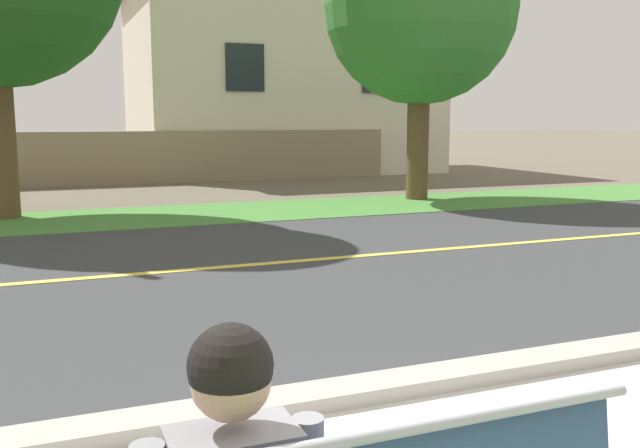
# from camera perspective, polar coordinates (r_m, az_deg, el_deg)

# --- Properties ---
(ground_plane) EXTENTS (140.00, 140.00, 0.00)m
(ground_plane) POSITION_cam_1_polar(r_m,az_deg,el_deg) (9.80, -10.82, -1.86)
(ground_plane) COLOR #665B4C
(curb_edge) EXTENTS (44.00, 0.30, 0.11)m
(curb_edge) POSITION_cam_1_polar(r_m,az_deg,el_deg) (4.56, 3.50, -13.39)
(curb_edge) COLOR #ADA89E
(curb_edge) RESTS_ON ground_plane
(street_asphalt) EXTENTS (52.00, 8.00, 0.01)m
(street_asphalt) POSITION_cam_1_polar(r_m,az_deg,el_deg) (8.36, -8.82, -3.59)
(street_asphalt) COLOR #383A3D
(street_asphalt) RESTS_ON ground_plane
(road_centre_line) EXTENTS (48.00, 0.14, 0.01)m
(road_centre_line) POSITION_cam_1_polar(r_m,az_deg,el_deg) (8.36, -8.82, -3.56)
(road_centre_line) COLOR #E0CC4C
(road_centre_line) RESTS_ON ground_plane
(far_verge_grass) EXTENTS (48.00, 2.80, 0.02)m
(far_verge_grass) POSITION_cam_1_polar(r_m,az_deg,el_deg) (12.90, -13.58, 0.61)
(far_verge_grass) COLOR #478438
(far_verge_grass) RESTS_ON ground_plane
(garden_wall) EXTENTS (13.00, 0.36, 1.40)m
(garden_wall) POSITION_cam_1_polar(r_m,az_deg,el_deg) (19.45, -12.70, 5.34)
(garden_wall) COLOR gray
(garden_wall) RESTS_ON ground_plane
(house_across_street) EXTENTS (9.96, 6.91, 6.28)m
(house_across_street) POSITION_cam_1_polar(r_m,az_deg,el_deg) (23.64, -3.37, 12.13)
(house_across_street) COLOR beige
(house_across_street) RESTS_ON ground_plane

